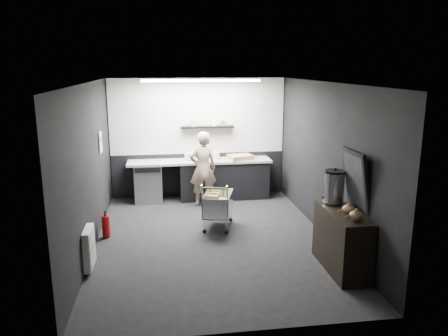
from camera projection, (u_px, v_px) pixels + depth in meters
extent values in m
plane|color=black|center=(213.00, 239.00, 7.64)|extent=(5.50, 5.50, 0.00)
plane|color=white|center=(212.00, 83.00, 7.02)|extent=(5.50, 5.50, 0.00)
plane|color=black|center=(198.00, 138.00, 9.98)|extent=(5.50, 0.00, 5.50)
plane|color=black|center=(242.00, 220.00, 4.68)|extent=(5.50, 0.00, 5.50)
plane|color=black|center=(89.00, 168.00, 7.06)|extent=(0.00, 5.50, 5.50)
plane|color=black|center=(326.00, 161.00, 7.61)|extent=(0.00, 5.50, 5.50)
cube|color=silver|center=(198.00, 116.00, 9.85)|extent=(3.95, 0.02, 1.70)
cube|color=black|center=(199.00, 174.00, 10.16)|extent=(3.95, 0.02, 1.00)
cube|color=black|center=(207.00, 127.00, 9.82)|extent=(1.20, 0.22, 0.04)
cylinder|color=white|center=(259.00, 102.00, 9.96)|extent=(0.20, 0.03, 0.20)
cube|color=silver|center=(100.00, 142.00, 8.26)|extent=(0.02, 0.30, 0.40)
cube|color=red|center=(100.00, 139.00, 8.25)|extent=(0.02, 0.22, 0.10)
cube|color=white|center=(89.00, 248.00, 6.43)|extent=(0.10, 0.50, 0.60)
cube|color=white|center=(201.00, 81.00, 8.81)|extent=(2.40, 0.20, 0.04)
cube|color=black|center=(224.00, 180.00, 9.95)|extent=(2.00, 0.56, 0.85)
cube|color=#ABABA6|center=(200.00, 161.00, 9.77)|extent=(3.20, 0.60, 0.05)
cube|color=#9EA0A5|center=(149.00, 183.00, 9.72)|extent=(0.60, 0.58, 0.85)
cube|color=black|center=(148.00, 170.00, 9.35)|extent=(0.56, 0.02, 0.10)
imported|color=beige|center=(203.00, 169.00, 9.36)|extent=(0.63, 0.45, 1.62)
cube|color=silver|center=(218.00, 213.00, 8.16)|extent=(0.67, 0.85, 0.02)
cube|color=silver|center=(206.00, 204.00, 8.09)|extent=(0.22, 0.73, 0.40)
cube|color=silver|center=(230.00, 203.00, 8.15)|extent=(0.22, 0.73, 0.40)
cube|color=silver|center=(221.00, 210.00, 7.77)|extent=(0.47, 0.15, 0.40)
cube|color=silver|center=(216.00, 198.00, 8.47)|extent=(0.47, 0.15, 0.40)
cylinder|color=silver|center=(209.00, 226.00, 7.84)|extent=(0.02, 0.02, 0.26)
cylinder|color=silver|center=(231.00, 225.00, 7.90)|extent=(0.02, 0.02, 0.26)
cylinder|color=silver|center=(206.00, 214.00, 8.48)|extent=(0.02, 0.02, 0.26)
cylinder|color=silver|center=(226.00, 213.00, 8.54)|extent=(0.02, 0.02, 0.26)
cylinder|color=#227F2F|center=(221.00, 188.00, 7.61)|extent=(0.47, 0.16, 0.03)
cube|color=olive|center=(212.00, 203.00, 8.19)|extent=(0.27, 0.31, 0.33)
cube|color=olive|center=(225.00, 207.00, 8.04)|extent=(0.25, 0.29, 0.30)
cylinder|color=black|center=(209.00, 232.00, 7.87)|extent=(0.08, 0.05, 0.07)
cylinder|color=black|center=(206.00, 220.00, 8.51)|extent=(0.08, 0.05, 0.07)
cylinder|color=black|center=(231.00, 231.00, 7.92)|extent=(0.08, 0.05, 0.07)
cylinder|color=black|center=(226.00, 219.00, 8.57)|extent=(0.08, 0.05, 0.07)
cube|color=black|center=(342.00, 241.00, 6.43)|extent=(0.45, 1.21, 0.90)
cylinder|color=silver|center=(334.00, 188.00, 6.65)|extent=(0.30, 0.30, 0.46)
cylinder|color=black|center=(335.00, 172.00, 6.59)|extent=(0.30, 0.30, 0.04)
sphere|color=black|center=(335.00, 169.00, 6.58)|extent=(0.05, 0.05, 0.05)
ellipsoid|color=brown|center=(348.00, 210.00, 6.16)|extent=(0.18, 0.18, 0.14)
ellipsoid|color=brown|center=(356.00, 216.00, 5.92)|extent=(0.18, 0.18, 0.14)
cube|color=black|center=(356.00, 180.00, 6.29)|extent=(0.21, 0.70, 0.90)
cube|color=black|center=(355.00, 180.00, 6.29)|extent=(0.15, 0.60, 0.77)
cylinder|color=#AC0B10|center=(106.00, 226.00, 7.70)|extent=(0.14, 0.14, 0.38)
cone|color=black|center=(105.00, 215.00, 7.65)|extent=(0.09, 0.09, 0.06)
cylinder|color=black|center=(105.00, 213.00, 7.64)|extent=(0.03, 0.03, 0.06)
cube|color=tan|center=(240.00, 157.00, 9.83)|extent=(0.60, 0.52, 0.10)
cylinder|color=white|center=(216.00, 156.00, 9.80)|extent=(0.18, 0.18, 0.18)
cube|color=white|center=(190.00, 157.00, 9.67)|extent=(0.23, 0.20, 0.17)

